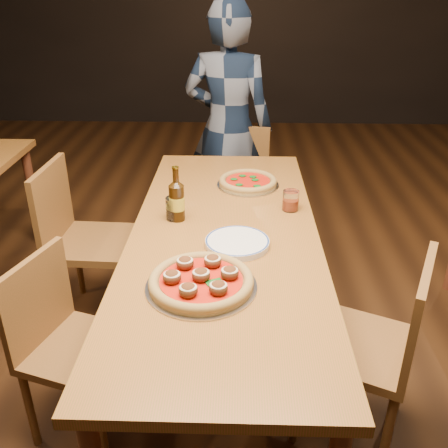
{
  "coord_description": "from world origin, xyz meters",
  "views": [
    {
      "loc": [
        0.06,
        -1.87,
        1.74
      ],
      "look_at": [
        0.0,
        -0.05,
        0.82
      ],
      "focal_mm": 40.0,
      "sensor_mm": 36.0,
      "label": 1
    }
  ],
  "objects_px": {
    "chair_main_nw": "(82,349)",
    "chair_main_e": "(358,344)",
    "plate_stack": "(237,243)",
    "amber_glass": "(291,201)",
    "water_glass": "(175,208)",
    "diner": "(228,129)",
    "chair_end": "(233,193)",
    "chair_main_sw": "(95,242)",
    "pizza_meatball": "(201,281)",
    "pizza_margherita": "(248,182)",
    "beer_bottle": "(177,202)",
    "table_main": "(224,248)"
  },
  "relations": [
    {
      "from": "chair_main_nw",
      "to": "chair_main_e",
      "type": "xyz_separation_m",
      "value": [
        1.09,
        0.03,
        0.03
      ]
    },
    {
      "from": "plate_stack",
      "to": "amber_glass",
      "type": "xyz_separation_m",
      "value": [
        0.24,
        0.35,
        0.03
      ]
    },
    {
      "from": "chair_main_e",
      "to": "water_glass",
      "type": "relative_size",
      "value": 8.67
    },
    {
      "from": "chair_main_nw",
      "to": "diner",
      "type": "height_order",
      "value": "diner"
    },
    {
      "from": "chair_end",
      "to": "water_glass",
      "type": "xyz_separation_m",
      "value": [
        -0.25,
        -1.02,
        0.36
      ]
    },
    {
      "from": "chair_main_nw",
      "to": "chair_end",
      "type": "distance_m",
      "value": 1.61
    },
    {
      "from": "chair_main_e",
      "to": "diner",
      "type": "distance_m",
      "value": 1.82
    },
    {
      "from": "chair_main_sw",
      "to": "water_glass",
      "type": "relative_size",
      "value": 9.02
    },
    {
      "from": "chair_main_sw",
      "to": "diner",
      "type": "xyz_separation_m",
      "value": [
        0.69,
        0.93,
        0.35
      ]
    },
    {
      "from": "water_glass",
      "to": "diner",
      "type": "xyz_separation_m",
      "value": [
        0.21,
        1.23,
        0.01
      ]
    },
    {
      "from": "chair_main_sw",
      "to": "pizza_meatball",
      "type": "bearing_deg",
      "value": -140.17
    },
    {
      "from": "chair_end",
      "to": "pizza_margherita",
      "type": "xyz_separation_m",
      "value": [
        0.09,
        -0.61,
        0.33
      ]
    },
    {
      "from": "chair_main_nw",
      "to": "diner",
      "type": "bearing_deg",
      "value": 0.25
    },
    {
      "from": "chair_main_nw",
      "to": "chair_main_e",
      "type": "height_order",
      "value": "chair_main_e"
    },
    {
      "from": "plate_stack",
      "to": "chair_main_sw",
      "type": "bearing_deg",
      "value": 144.85
    },
    {
      "from": "diner",
      "to": "pizza_margherita",
      "type": "bearing_deg",
      "value": 110.6
    },
    {
      "from": "beer_bottle",
      "to": "table_main",
      "type": "bearing_deg",
      "value": -30.6
    },
    {
      "from": "chair_main_nw",
      "to": "chair_end",
      "type": "xyz_separation_m",
      "value": [
        0.57,
        1.51,
        0.03
      ]
    },
    {
      "from": "chair_main_nw",
      "to": "chair_main_sw",
      "type": "distance_m",
      "value": 0.8
    },
    {
      "from": "pizza_margherita",
      "to": "pizza_meatball",
      "type": "bearing_deg",
      "value": -100.48
    },
    {
      "from": "table_main",
      "to": "chair_main_nw",
      "type": "relative_size",
      "value": 2.43
    },
    {
      "from": "pizza_meatball",
      "to": "pizza_margherita",
      "type": "relative_size",
      "value": 1.23
    },
    {
      "from": "chair_main_sw",
      "to": "pizza_margherita",
      "type": "distance_m",
      "value": 0.88
    },
    {
      "from": "chair_main_nw",
      "to": "water_glass",
      "type": "xyz_separation_m",
      "value": [
        0.33,
        0.49,
        0.39
      ]
    },
    {
      "from": "pizza_margherita",
      "to": "water_glass",
      "type": "xyz_separation_m",
      "value": [
        -0.33,
        -0.4,
        0.03
      ]
    },
    {
      "from": "beer_bottle",
      "to": "plate_stack",
      "type": "bearing_deg",
      "value": -40.55
    },
    {
      "from": "pizza_meatball",
      "to": "beer_bottle",
      "type": "relative_size",
      "value": 1.61
    },
    {
      "from": "beer_bottle",
      "to": "water_glass",
      "type": "bearing_deg",
      "value": 140.6
    },
    {
      "from": "amber_glass",
      "to": "chair_end",
      "type": "bearing_deg",
      "value": 107.15
    },
    {
      "from": "table_main",
      "to": "chair_main_e",
      "type": "bearing_deg",
      "value": -31.57
    },
    {
      "from": "pizza_margherita",
      "to": "water_glass",
      "type": "bearing_deg",
      "value": -129.43
    },
    {
      "from": "pizza_meatball",
      "to": "water_glass",
      "type": "xyz_separation_m",
      "value": [
        -0.16,
        0.54,
        0.02
      ]
    },
    {
      "from": "chair_main_nw",
      "to": "water_glass",
      "type": "distance_m",
      "value": 0.71
    },
    {
      "from": "chair_main_nw",
      "to": "pizza_margherita",
      "type": "bearing_deg",
      "value": -18.84
    },
    {
      "from": "plate_stack",
      "to": "diner",
      "type": "height_order",
      "value": "diner"
    },
    {
      "from": "pizza_margherita",
      "to": "diner",
      "type": "distance_m",
      "value": 0.84
    },
    {
      "from": "chair_end",
      "to": "pizza_meatball",
      "type": "distance_m",
      "value": 1.6
    },
    {
      "from": "chair_main_nw",
      "to": "chair_main_sw",
      "type": "height_order",
      "value": "chair_main_sw"
    },
    {
      "from": "chair_main_nw",
      "to": "plate_stack",
      "type": "height_order",
      "value": "chair_main_nw"
    },
    {
      "from": "pizza_meatball",
      "to": "beer_bottle",
      "type": "xyz_separation_m",
      "value": [
        -0.14,
        0.53,
        0.06
      ]
    },
    {
      "from": "table_main",
      "to": "chair_main_sw",
      "type": "height_order",
      "value": "chair_main_sw"
    },
    {
      "from": "amber_glass",
      "to": "diner",
      "type": "distance_m",
      "value": 1.16
    },
    {
      "from": "beer_bottle",
      "to": "diner",
      "type": "bearing_deg",
      "value": 80.92
    },
    {
      "from": "chair_main_sw",
      "to": "plate_stack",
      "type": "distance_m",
      "value": 0.98
    },
    {
      "from": "chair_main_sw",
      "to": "chair_main_e",
      "type": "bearing_deg",
      "value": -118.87
    },
    {
      "from": "amber_glass",
      "to": "table_main",
      "type": "bearing_deg",
      "value": -140.62
    },
    {
      "from": "chair_main_sw",
      "to": "diner",
      "type": "relative_size",
      "value": 0.56
    },
    {
      "from": "chair_end",
      "to": "plate_stack",
      "type": "relative_size",
      "value": 3.38
    },
    {
      "from": "chair_main_e",
      "to": "pizza_meatball",
      "type": "distance_m",
      "value": 0.69
    },
    {
      "from": "chair_main_e",
      "to": "beer_bottle",
      "type": "bearing_deg",
      "value": -96.89
    }
  ]
}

